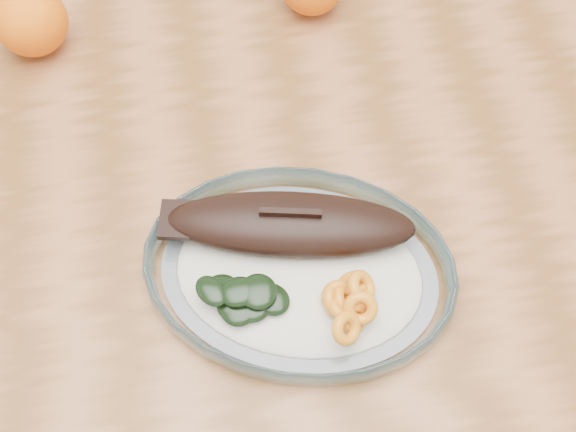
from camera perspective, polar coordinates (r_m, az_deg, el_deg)
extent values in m
plane|color=slate|center=(1.48, -3.43, -11.33)|extent=(3.00, 3.00, 0.00)
cube|color=brown|center=(0.81, -6.19, 3.26)|extent=(1.20, 0.80, 0.04)
cylinder|color=brown|center=(1.41, 15.98, 10.48)|extent=(0.06, 0.06, 0.71)
ellipsoid|color=white|center=(0.72, 0.87, -4.68)|extent=(0.65, 0.56, 0.01)
torus|color=#7EB2C3|center=(0.71, 0.88, -4.37)|extent=(0.70, 0.70, 0.03)
ellipsoid|color=white|center=(0.70, 0.89, -4.11)|extent=(0.58, 0.49, 0.02)
ellipsoid|color=black|center=(0.70, 0.19, -0.07)|extent=(0.26, 0.13, 0.04)
ellipsoid|color=black|center=(0.70, 0.19, -0.35)|extent=(0.22, 0.10, 0.02)
cube|color=black|center=(0.71, -8.46, 0.26)|extent=(0.05, 0.05, 0.01)
cube|color=black|center=(0.68, 0.20, 0.66)|extent=(0.06, 0.02, 0.02)
torus|color=#CF610F|center=(0.67, 4.39, -6.87)|extent=(0.04, 0.05, 0.04)
torus|color=#CF610F|center=(0.67, 5.76, -7.12)|extent=(0.04, 0.03, 0.04)
torus|color=#CF610F|center=(0.68, 3.72, -6.12)|extent=(0.03, 0.04, 0.04)
torus|color=#CF610F|center=(0.67, 5.06, -7.55)|extent=(0.04, 0.04, 0.03)
torus|color=#CF610F|center=(0.68, 4.80, -6.10)|extent=(0.04, 0.05, 0.04)
torus|color=#CF610F|center=(0.68, 4.01, -5.84)|extent=(0.04, 0.04, 0.03)
torus|color=#CF610F|center=(0.67, 5.24, -7.47)|extent=(0.04, 0.03, 0.04)
torus|color=#CF610F|center=(0.68, 5.38, -4.84)|extent=(0.04, 0.04, 0.03)
torus|color=#CF610F|center=(0.66, 5.88, -6.79)|extent=(0.05, 0.04, 0.04)
torus|color=#CF610F|center=(0.65, 4.74, -8.39)|extent=(0.04, 0.04, 0.04)
torus|color=#CF610F|center=(0.67, 5.97, -5.06)|extent=(0.04, 0.03, 0.03)
ellipsoid|color=black|center=(0.68, -2.82, -6.47)|extent=(0.05, 0.05, 0.01)
ellipsoid|color=black|center=(0.68, -4.02, -6.80)|extent=(0.04, 0.04, 0.01)
ellipsoid|color=black|center=(0.68, -5.46, -5.30)|extent=(0.04, 0.03, 0.01)
ellipsoid|color=black|center=(0.68, -4.18, -6.59)|extent=(0.05, 0.05, 0.01)
ellipsoid|color=black|center=(0.68, -2.62, -6.23)|extent=(0.05, 0.04, 0.01)
ellipsoid|color=black|center=(0.68, -1.30, -6.12)|extent=(0.05, 0.05, 0.01)
ellipsoid|color=black|center=(0.67, -6.21, -5.41)|extent=(0.04, 0.04, 0.01)
ellipsoid|color=black|center=(0.67, -4.03, -5.49)|extent=(0.04, 0.04, 0.01)
ellipsoid|color=black|center=(0.67, -2.43, -5.48)|extent=(0.04, 0.04, 0.01)
sphere|color=#DE5104|center=(0.90, -19.67, 14.33)|extent=(0.08, 0.08, 0.08)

